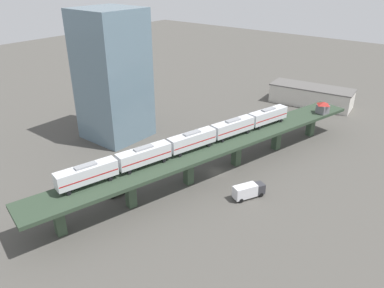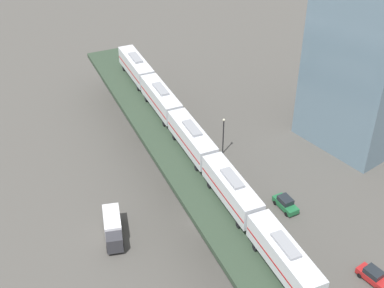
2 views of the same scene
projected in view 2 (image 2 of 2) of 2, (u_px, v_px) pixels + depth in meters
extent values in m
plane|color=#4C4944|center=(201.00, 220.00, 77.74)|extent=(400.00, 400.00, 0.00)
cube|color=#2C3D2C|center=(201.00, 182.00, 73.70)|extent=(30.53, 91.28, 0.80)
cube|color=#384C38|center=(120.00, 84.00, 104.82)|extent=(2.18, 2.18, 6.68)
cube|color=#384C38|center=(146.00, 121.00, 93.53)|extent=(2.18, 2.18, 6.68)
cube|color=#384C38|center=(178.00, 169.00, 82.23)|extent=(2.18, 2.18, 6.68)
cube|color=#384C38|center=(221.00, 232.00, 70.94)|extent=(2.18, 2.18, 6.68)
cube|color=silver|center=(136.00, 66.00, 96.31)|extent=(5.64, 12.32, 3.10)
cube|color=#B21E1E|center=(136.00, 68.00, 96.48)|extent=(5.62, 12.10, 0.24)
cube|color=gray|center=(135.00, 58.00, 95.33)|extent=(2.38, 4.41, 0.36)
cylinder|color=black|center=(136.00, 66.00, 101.07)|extent=(0.42, 0.87, 0.84)
cylinder|color=black|center=(124.00, 69.00, 100.29)|extent=(0.42, 0.87, 0.84)
cylinder|color=black|center=(151.00, 86.00, 94.75)|extent=(0.42, 0.87, 0.84)
cylinder|color=black|center=(138.00, 88.00, 93.97)|extent=(0.42, 0.87, 0.84)
cube|color=silver|center=(161.00, 98.00, 86.83)|extent=(5.64, 12.32, 3.10)
cube|color=#B21E1E|center=(161.00, 100.00, 87.00)|extent=(5.62, 12.10, 0.24)
cube|color=gray|center=(161.00, 89.00, 85.84)|extent=(2.38, 4.41, 0.36)
cylinder|color=black|center=(159.00, 97.00, 91.59)|extent=(0.42, 0.87, 0.84)
cylinder|color=black|center=(146.00, 99.00, 90.80)|extent=(0.42, 0.87, 0.84)
cylinder|color=black|center=(178.00, 120.00, 85.26)|extent=(0.42, 0.87, 0.84)
cylinder|color=black|center=(164.00, 124.00, 84.48)|extent=(0.42, 0.87, 0.84)
cube|color=silver|center=(192.00, 138.00, 77.34)|extent=(5.64, 12.32, 3.10)
cube|color=#B21E1E|center=(192.00, 140.00, 77.51)|extent=(5.62, 12.10, 0.24)
cube|color=gray|center=(192.00, 128.00, 76.35)|extent=(2.38, 4.41, 0.36)
cylinder|color=black|center=(188.00, 134.00, 82.10)|extent=(0.42, 0.87, 0.84)
cylinder|color=black|center=(174.00, 137.00, 81.32)|extent=(0.42, 0.87, 0.84)
cylinder|color=black|center=(212.00, 164.00, 75.78)|extent=(0.42, 0.87, 0.84)
cylinder|color=black|center=(196.00, 168.00, 74.99)|extent=(0.42, 0.87, 0.84)
cube|color=silver|center=(232.00, 189.00, 67.85)|extent=(5.64, 12.32, 3.10)
cube|color=#B21E1E|center=(232.00, 191.00, 68.02)|extent=(5.62, 12.10, 0.24)
cube|color=gray|center=(232.00, 178.00, 66.87)|extent=(2.38, 4.41, 0.36)
cylinder|color=black|center=(225.00, 181.00, 72.62)|extent=(0.42, 0.87, 0.84)
cylinder|color=black|center=(209.00, 185.00, 71.83)|extent=(0.42, 0.87, 0.84)
cylinder|color=black|center=(255.00, 220.00, 66.29)|extent=(0.42, 0.87, 0.84)
cylinder|color=black|center=(238.00, 225.00, 65.51)|extent=(0.42, 0.87, 0.84)
cube|color=silver|center=(284.00, 256.00, 58.37)|extent=(5.64, 12.32, 3.10)
cube|color=#B21E1E|center=(284.00, 258.00, 58.54)|extent=(5.62, 12.10, 0.24)
cube|color=gray|center=(286.00, 245.00, 57.38)|extent=(2.38, 4.41, 0.36)
cylinder|color=black|center=(272.00, 242.00, 63.13)|extent=(0.42, 0.87, 0.84)
cylinder|color=black|center=(255.00, 248.00, 62.35)|extent=(0.42, 0.87, 0.84)
cube|color=#AD1E1E|center=(373.00, 277.00, 67.92)|extent=(1.91, 4.44, 0.80)
cube|color=#1E2328|center=(374.00, 272.00, 67.58)|extent=(1.69, 2.24, 0.76)
cylinder|color=black|center=(368.00, 270.00, 69.51)|extent=(0.26, 0.67, 0.66)
cylinder|color=black|center=(360.00, 276.00, 68.68)|extent=(0.26, 0.67, 0.66)
cube|color=#1E6638|center=(286.00, 205.00, 79.40)|extent=(2.53, 4.64, 0.80)
cube|color=#1E2328|center=(285.00, 200.00, 79.07)|extent=(1.99, 2.45, 0.76)
cylinder|color=black|center=(284.00, 199.00, 81.00)|extent=(0.35, 0.69, 0.66)
cylinder|color=black|center=(275.00, 203.00, 80.34)|extent=(0.35, 0.69, 0.66)
cylinder|color=black|center=(296.00, 211.00, 78.92)|extent=(0.35, 0.69, 0.66)
cylinder|color=black|center=(286.00, 214.00, 78.26)|extent=(0.35, 0.69, 0.66)
cube|color=black|center=(175.00, 126.00, 97.20)|extent=(2.85, 4.71, 0.80)
cube|color=#1E2328|center=(175.00, 122.00, 96.87)|extent=(2.14, 2.54, 0.76)
cylinder|color=black|center=(177.00, 123.00, 98.79)|extent=(0.40, 0.70, 0.66)
cylinder|color=black|center=(168.00, 125.00, 98.23)|extent=(0.40, 0.70, 0.66)
cylinder|color=black|center=(183.00, 131.00, 96.62)|extent=(0.40, 0.70, 0.66)
cylinder|color=black|center=(174.00, 133.00, 96.07)|extent=(0.40, 0.70, 0.66)
cube|color=#333338|center=(115.00, 242.00, 71.74)|extent=(2.86, 2.77, 2.30)
cube|color=silver|center=(112.00, 223.00, 74.53)|extent=(4.37, 5.68, 2.70)
cylinder|color=black|center=(108.00, 249.00, 72.24)|extent=(0.76, 1.05, 1.00)
cylinder|color=black|center=(123.00, 247.00, 72.56)|extent=(0.76, 1.05, 1.00)
cylinder|color=black|center=(105.00, 224.00, 76.39)|extent=(0.76, 1.05, 1.00)
cylinder|color=black|center=(120.00, 222.00, 76.72)|extent=(0.76, 1.05, 1.00)
cylinder|color=black|center=(223.00, 137.00, 89.58)|extent=(0.20, 0.20, 6.50)
sphere|color=beige|center=(224.00, 120.00, 87.60)|extent=(0.44, 0.44, 0.44)
cube|color=slate|center=(374.00, 42.00, 85.62)|extent=(16.00, 16.00, 36.00)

